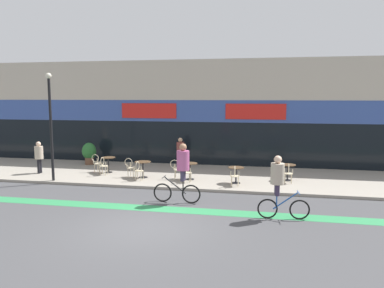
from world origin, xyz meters
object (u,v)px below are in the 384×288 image
at_px(planter_pot, 89,152).
at_px(bistro_table_4, 288,169).
at_px(pedestrian_near_end, 180,150).
at_px(cafe_chair_2_side, 176,168).
at_px(cafe_chair_1_near, 138,169).
at_px(cafe_chair_4_near, 288,172).
at_px(cyclist_0, 279,182).
at_px(cyclist_1, 182,168).
at_px(bistro_table_2, 190,168).
at_px(cafe_chair_2_near, 187,171).
at_px(bistro_table_0, 108,162).
at_px(bistro_table_1, 143,166).
at_px(bistro_table_3, 236,172).
at_px(cafe_chair_3_near, 235,175).
at_px(lamp_post, 51,119).
at_px(cafe_chair_0_side, 97,162).
at_px(cafe_chair_1_side, 130,166).
at_px(pedestrian_far_end, 39,154).
at_px(cafe_chair_0_near, 103,165).

bearing_deg(planter_pot, bistro_table_4, -10.70).
bearing_deg(pedestrian_near_end, cafe_chair_2_side, 88.27).
relative_size(cafe_chair_1_near, pedestrian_near_end, 0.56).
bearing_deg(cafe_chair_4_near, bistro_table_4, 0.44).
bearing_deg(cyclist_0, pedestrian_near_end, 118.23).
distance_m(cafe_chair_1_near, cafe_chair_2_side, 1.75).
height_order(cyclist_1, pedestrian_near_end, cyclist_1).
bearing_deg(cyclist_1, pedestrian_near_end, -75.94).
relative_size(bistro_table_2, bistro_table_4, 1.04).
bearing_deg(cafe_chair_2_near, cafe_chair_1_near, 90.74).
xyz_separation_m(bistro_table_0, cafe_chair_2_side, (3.71, -0.78, -0.04)).
relative_size(cafe_chair_2_near, pedestrian_near_end, 0.56).
height_order(bistro_table_2, cyclist_1, cyclist_1).
bearing_deg(bistro_table_1, bistro_table_4, 5.94).
height_order(bistro_table_3, cafe_chair_1_near, cafe_chair_1_near).
distance_m(cafe_chair_4_near, cyclist_0, 4.68).
xyz_separation_m(cafe_chair_3_near, cyclist_0, (1.69, -3.62, 0.58)).
xyz_separation_m(cafe_chair_2_side, planter_pot, (-5.71, 2.71, 0.16)).
bearing_deg(pedestrian_near_end, cyclist_1, 92.12).
xyz_separation_m(cafe_chair_3_near, lamp_post, (-8.23, -0.45, 2.30)).
distance_m(cafe_chair_0_side, cyclist_0, 10.31).
height_order(bistro_table_3, cafe_chair_1_side, cafe_chair_1_side).
bearing_deg(bistro_table_2, cafe_chair_1_near, -163.93).
bearing_deg(bistro_table_2, pedestrian_far_end, -179.68).
relative_size(bistro_table_2, pedestrian_far_end, 0.48).
bearing_deg(lamp_post, bistro_table_3, 7.42).
relative_size(bistro_table_0, cafe_chair_3_near, 0.86).
xyz_separation_m(cafe_chair_4_near, pedestrian_near_end, (-5.53, 2.90, 0.43)).
distance_m(bistro_table_4, cafe_chair_3_near, 2.78).
relative_size(cafe_chair_1_near, lamp_post, 0.19).
distance_m(bistro_table_0, cyclist_0, 9.78).
distance_m(bistro_table_2, cafe_chair_3_near, 2.35).
bearing_deg(pedestrian_near_end, cafe_chair_4_near, 141.13).
xyz_separation_m(bistro_table_2, cafe_chair_2_near, (-0.00, -0.63, -0.03)).
distance_m(cafe_chair_1_near, lamp_post, 4.52).
distance_m(bistro_table_4, planter_pot, 10.94).
relative_size(cafe_chair_4_near, cyclist_0, 0.43).
bearing_deg(cafe_chair_1_side, pedestrian_far_end, -173.30).
relative_size(bistro_table_1, cafe_chair_2_side, 0.85).
height_order(cafe_chair_2_side, lamp_post, lamp_post).
height_order(cafe_chair_0_side, cafe_chair_1_near, same).
bearing_deg(lamp_post, pedestrian_near_end, 41.21).
bearing_deg(cyclist_1, cafe_chair_0_side, -37.28).
xyz_separation_m(cafe_chair_0_side, pedestrian_far_end, (-2.69, -0.82, 0.43)).
relative_size(cafe_chair_1_near, planter_pot, 0.74).
height_order(bistro_table_4, pedestrian_near_end, pedestrian_near_end).
bearing_deg(cafe_chair_3_near, cafe_chair_0_near, 78.95).
bearing_deg(bistro_table_3, bistro_table_1, 176.07).
height_order(cafe_chair_0_near, cyclist_0, cyclist_0).
relative_size(bistro_table_0, cafe_chair_0_side, 0.86).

